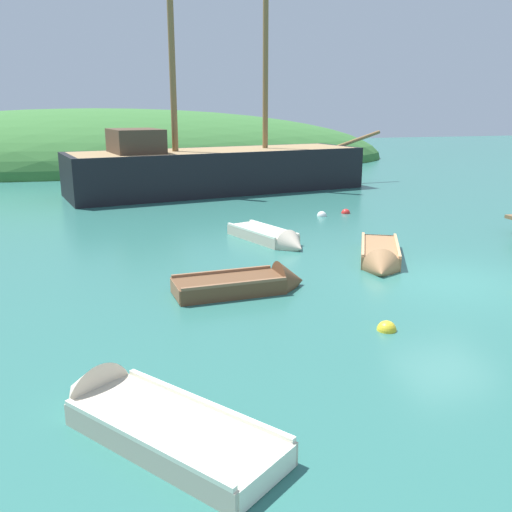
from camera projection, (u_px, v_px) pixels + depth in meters
ground_plane at (450, 282)px, 13.90m from camera, size 120.00×120.00×0.00m
shore_hill at (98, 163)px, 42.89m from camera, size 46.94×20.67×8.20m
sailing_ship at (216, 176)px, 28.51m from camera, size 17.73×6.72×11.75m
rowboat_portside at (249, 286)px, 13.24m from camera, size 3.23×1.27×1.06m
rowboat_far at (272, 239)px, 17.92m from camera, size 2.00×3.54×0.94m
rowboat_outer_right at (140, 420)px, 7.61m from camera, size 3.17×3.72×1.14m
rowboat_outer_left at (380, 258)px, 15.65m from camera, size 2.51×3.62×0.99m
buoy_white at (322, 216)px, 22.28m from camera, size 0.39×0.39×0.39m
buoy_red at (346, 213)px, 22.86m from camera, size 0.36×0.36×0.36m
buoy_yellow at (387, 330)px, 10.92m from camera, size 0.38×0.38×0.38m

